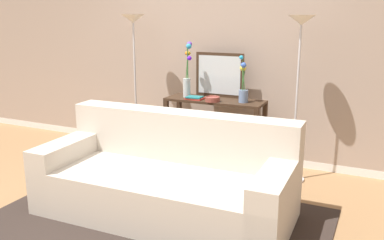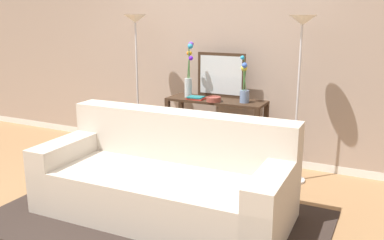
{
  "view_description": "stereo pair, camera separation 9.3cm",
  "coord_description": "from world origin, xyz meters",
  "px_view_note": "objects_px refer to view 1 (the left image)",
  "views": [
    {
      "loc": [
        1.99,
        -2.83,
        1.76
      ],
      "look_at": [
        0.24,
        0.89,
        0.72
      ],
      "focal_mm": 39.24,
      "sensor_mm": 36.0,
      "label": 1
    },
    {
      "loc": [
        2.07,
        -2.79,
        1.76
      ],
      "look_at": [
        0.24,
        0.89,
        0.72
      ],
      "focal_mm": 39.24,
      "sensor_mm": 36.0,
      "label": 2
    }
  ],
  "objects_px": {
    "fruit_bowl": "(213,99)",
    "book_stack": "(195,98)",
    "floor_lamp_left": "(134,46)",
    "vase_short_flowers": "(243,86)",
    "wall_mirror": "(219,75)",
    "vase_tall_flowers": "(187,75)",
    "book_row_under_console": "(189,156)",
    "floor_lamp_right": "(300,53)",
    "couch": "(167,181)",
    "console_table": "(215,120)"
  },
  "relations": [
    {
      "from": "fruit_bowl",
      "to": "book_stack",
      "type": "bearing_deg",
      "value": 173.34
    },
    {
      "from": "fruit_bowl",
      "to": "floor_lamp_left",
      "type": "bearing_deg",
      "value": 177.42
    },
    {
      "from": "vase_short_flowers",
      "to": "book_stack",
      "type": "relative_size",
      "value": 2.6
    },
    {
      "from": "wall_mirror",
      "to": "vase_tall_flowers",
      "type": "height_order",
      "value": "vase_tall_flowers"
    },
    {
      "from": "vase_short_flowers",
      "to": "book_stack",
      "type": "bearing_deg",
      "value": -172.48
    },
    {
      "from": "floor_lamp_left",
      "to": "vase_tall_flowers",
      "type": "height_order",
      "value": "floor_lamp_left"
    },
    {
      "from": "wall_mirror",
      "to": "book_row_under_console",
      "type": "xyz_separation_m",
      "value": [
        -0.32,
        -0.16,
        -1.0
      ]
    },
    {
      "from": "vase_short_flowers",
      "to": "book_stack",
      "type": "height_order",
      "value": "vase_short_flowers"
    },
    {
      "from": "floor_lamp_right",
      "to": "book_stack",
      "type": "xyz_separation_m",
      "value": [
        -1.16,
        -0.02,
        -0.56
      ]
    },
    {
      "from": "floor_lamp_right",
      "to": "fruit_bowl",
      "type": "xyz_separation_m",
      "value": [
        -0.93,
        -0.05,
        -0.55
      ]
    },
    {
      "from": "couch",
      "to": "book_stack",
      "type": "relative_size",
      "value": 11.25
    },
    {
      "from": "floor_lamp_left",
      "to": "floor_lamp_right",
      "type": "height_order",
      "value": "floor_lamp_left"
    },
    {
      "from": "floor_lamp_right",
      "to": "book_row_under_console",
      "type": "height_order",
      "value": "floor_lamp_right"
    },
    {
      "from": "wall_mirror",
      "to": "vase_short_flowers",
      "type": "xyz_separation_m",
      "value": [
        0.36,
        -0.19,
        -0.07
      ]
    },
    {
      "from": "book_stack",
      "to": "floor_lamp_left",
      "type": "bearing_deg",
      "value": 178.61
    },
    {
      "from": "wall_mirror",
      "to": "vase_short_flowers",
      "type": "relative_size",
      "value": 1.14
    },
    {
      "from": "book_row_under_console",
      "to": "fruit_bowl",
      "type": "bearing_deg",
      "value": -19.37
    },
    {
      "from": "wall_mirror",
      "to": "vase_tall_flowers",
      "type": "bearing_deg",
      "value": -151.18
    },
    {
      "from": "fruit_bowl",
      "to": "book_row_under_console",
      "type": "distance_m",
      "value": 0.86
    },
    {
      "from": "fruit_bowl",
      "to": "couch",
      "type": "bearing_deg",
      "value": -86.86
    },
    {
      "from": "wall_mirror",
      "to": "vase_tall_flowers",
      "type": "relative_size",
      "value": 0.91
    },
    {
      "from": "vase_tall_flowers",
      "to": "couch",
      "type": "bearing_deg",
      "value": -71.81
    },
    {
      "from": "book_row_under_console",
      "to": "couch",
      "type": "bearing_deg",
      "value": -72.31
    },
    {
      "from": "floor_lamp_right",
      "to": "book_row_under_console",
      "type": "bearing_deg",
      "value": 176.48
    },
    {
      "from": "floor_lamp_left",
      "to": "book_stack",
      "type": "xyz_separation_m",
      "value": [
        0.82,
        -0.02,
        -0.56
      ]
    },
    {
      "from": "couch",
      "to": "vase_short_flowers",
      "type": "bearing_deg",
      "value": 78.94
    },
    {
      "from": "couch",
      "to": "vase_tall_flowers",
      "type": "xyz_separation_m",
      "value": [
        -0.43,
        1.32,
        0.76
      ]
    },
    {
      "from": "floor_lamp_right",
      "to": "vase_short_flowers",
      "type": "height_order",
      "value": "floor_lamp_right"
    },
    {
      "from": "book_row_under_console",
      "to": "book_stack",
      "type": "bearing_deg",
      "value": -38.59
    },
    {
      "from": "console_table",
      "to": "vase_short_flowers",
      "type": "xyz_separation_m",
      "value": [
        0.35,
        -0.03,
        0.44
      ]
    },
    {
      "from": "console_table",
      "to": "vase_tall_flowers",
      "type": "distance_m",
      "value": 0.62
    },
    {
      "from": "floor_lamp_right",
      "to": "vase_short_flowers",
      "type": "relative_size",
      "value": 3.36
    },
    {
      "from": "couch",
      "to": "book_stack",
      "type": "distance_m",
      "value": 1.38
    },
    {
      "from": "book_stack",
      "to": "book_row_under_console",
      "type": "distance_m",
      "value": 0.78
    },
    {
      "from": "vase_short_flowers",
      "to": "wall_mirror",
      "type": "bearing_deg",
      "value": 152.17
    },
    {
      "from": "console_table",
      "to": "wall_mirror",
      "type": "bearing_deg",
      "value": 94.73
    },
    {
      "from": "vase_short_flowers",
      "to": "book_stack",
      "type": "xyz_separation_m",
      "value": [
        -0.56,
        -0.07,
        -0.17
      ]
    },
    {
      "from": "wall_mirror",
      "to": "vase_tall_flowers",
      "type": "distance_m",
      "value": 0.38
    },
    {
      "from": "floor_lamp_left",
      "to": "vase_short_flowers",
      "type": "relative_size",
      "value": 3.37
    },
    {
      "from": "couch",
      "to": "floor_lamp_right",
      "type": "distance_m",
      "value": 1.86
    },
    {
      "from": "vase_tall_flowers",
      "to": "book_row_under_console",
      "type": "height_order",
      "value": "vase_tall_flowers"
    },
    {
      "from": "floor_lamp_left",
      "to": "wall_mirror",
      "type": "height_order",
      "value": "floor_lamp_left"
    },
    {
      "from": "book_row_under_console",
      "to": "console_table",
      "type": "bearing_deg",
      "value": 0.0
    },
    {
      "from": "floor_lamp_left",
      "to": "vase_short_flowers",
      "type": "distance_m",
      "value": 1.43
    },
    {
      "from": "floor_lamp_left",
      "to": "wall_mirror",
      "type": "relative_size",
      "value": 2.95
    },
    {
      "from": "floor_lamp_left",
      "to": "wall_mirror",
      "type": "bearing_deg",
      "value": 13.47
    },
    {
      "from": "vase_tall_flowers",
      "to": "fruit_bowl",
      "type": "relative_size",
      "value": 3.93
    },
    {
      "from": "vase_short_flowers",
      "to": "book_row_under_console",
      "type": "height_order",
      "value": "vase_short_flowers"
    },
    {
      "from": "console_table",
      "to": "fruit_bowl",
      "type": "bearing_deg",
      "value": -79.68
    },
    {
      "from": "couch",
      "to": "console_table",
      "type": "bearing_deg",
      "value": 93.83
    }
  ]
}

